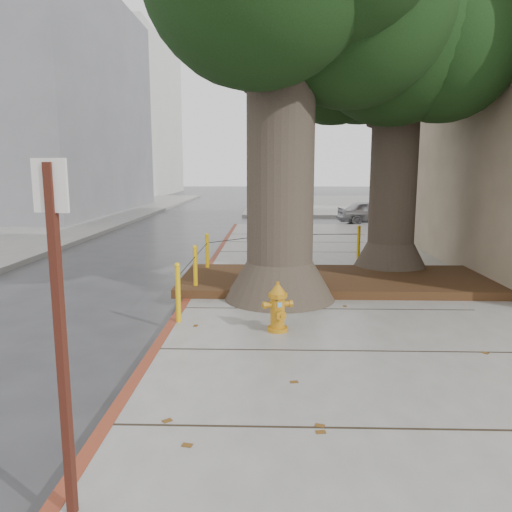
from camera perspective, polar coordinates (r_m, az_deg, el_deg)
The scene contains 13 objects.
ground at distance 6.77m, azimuth 5.66°, elevation -11.87°, with size 140.00×140.00×0.00m, color #28282B.
sidewalk_far at distance 36.93m, azimuth 11.85°, elevation 5.86°, with size 16.00×20.00×0.15m, color slate.
curb_red at distance 9.23m, azimuth -7.95°, elevation -5.48°, with size 0.14×26.00×0.16m, color maroon.
planter_bed at distance 10.52m, azimuth 9.14°, elevation -2.75°, with size 6.40×2.60×0.16m, color black.
building_far_grey at distance 31.99m, azimuth -26.31°, elevation 15.14°, with size 12.00×16.00×12.00m, color slate.
building_far_white at distance 54.11m, azimuth -16.66°, elevation 14.74°, with size 12.00×18.00×15.00m, color silver.
tree_far at distance 12.27m, azimuth 17.55°, elevation 21.25°, with size 4.50×3.80×7.17m.
bollard_ring at distance 10.82m, azimuth -0.44°, elevation 0.07°, with size 3.79×5.39×0.95m.
fire_hydrant at distance 7.35m, azimuth 2.50°, elevation -5.87°, with size 0.39×0.38×0.74m.
signpost at distance 3.50m, azimuth -21.52°, elevation -7.12°, with size 0.24×0.07×2.42m.
car_silver at distance 23.92m, azimuth 13.13°, elevation 4.89°, with size 1.29×3.20×1.09m, color #B1B1B6.
car_red at distance 25.73m, azimuth 25.29°, elevation 4.74°, with size 1.34×3.84×1.27m, color maroon.
car_dark at distance 27.89m, azimuth -20.45°, elevation 5.40°, with size 1.80×4.42×1.28m, color black.
Camera 1 is at (-0.47, -6.28, 2.50)m, focal length 35.00 mm.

